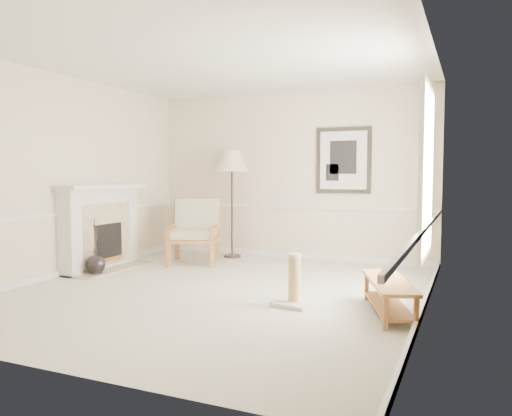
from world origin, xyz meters
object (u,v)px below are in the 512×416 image
Objects in this scene: floor_vase at (96,265)px; floor_lamp at (232,164)px; bench at (389,291)px; armchair at (195,228)px; scratching_post at (294,289)px.

floor_vase is 0.44× the size of floor_lamp.
armchair is at bearing 151.53° from bench.
floor_lamp is 3.21× the size of scratching_post.
floor_lamp is 4.27m from bench.
bench is at bearing -4.50° from floor_vase.
bench is 1.03m from scratching_post.
scratching_post reaches higher than bench.
bench is at bearing -49.32° from armchair.
floor_vase is 0.77× the size of armchair.
floor_lamp reaches higher than floor_vase.
armchair is at bearing 141.09° from scratching_post.
bench is 2.22× the size of scratching_post.
floor_lamp is 1.45× the size of bench.
floor_vase is at bearing 175.50° from bench.
floor_lamp reaches higher than bench.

